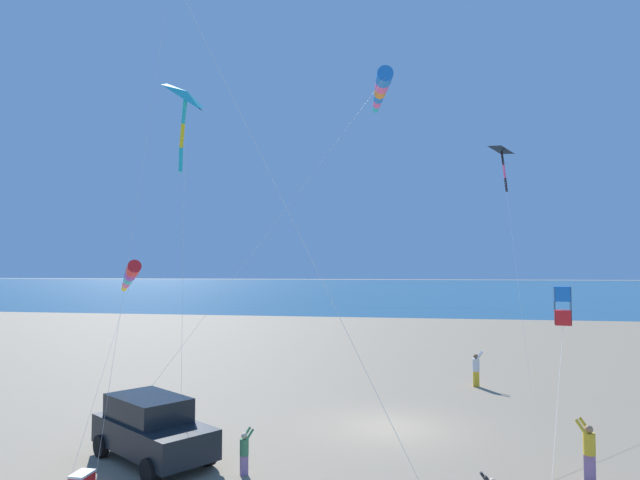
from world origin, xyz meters
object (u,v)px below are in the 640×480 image
(person_adult_flyer, at_px, (476,367))
(kite_windsock_checkered_midright, at_px, (381,88))
(kite_windsock_black_fish_shape, at_px, (130,275))
(kite_delta_magenta_far_left, at_px, (502,150))
(kite_box_orange_high_right, at_px, (563,306))
(person_bystander_far, at_px, (589,447))
(kite_delta_blue_topmost, at_px, (187,98))
(person_child_grey_jacket, at_px, (244,450))
(parked_car, at_px, (152,428))

(person_adult_flyer, relative_size, kite_windsock_checkered_midright, 0.12)
(kite_windsock_black_fish_shape, bearing_deg, kite_windsock_checkered_midright, 98.57)
(kite_delta_magenta_far_left, relative_size, kite_box_orange_high_right, 1.70)
(person_bystander_far, xyz_separation_m, kite_box_orange_high_right, (-7.92, 1.34, 3.29))
(kite_windsock_checkered_midright, relative_size, kite_delta_blue_topmost, 1.11)
(kite_delta_magenta_far_left, bearing_deg, kite_box_orange_high_right, -0.24)
(person_bystander_far, xyz_separation_m, kite_windsock_black_fish_shape, (-6.78, -17.24, 4.53))
(kite_delta_blue_topmost, height_order, kite_box_orange_high_right, kite_delta_blue_topmost)
(kite_windsock_black_fish_shape, distance_m, kite_box_orange_high_right, 18.66)
(kite_windsock_black_fish_shape, relative_size, kite_delta_blue_topmost, 0.93)
(kite_windsock_checkered_midright, height_order, kite_delta_magenta_far_left, kite_delta_magenta_far_left)
(person_bystander_far, xyz_separation_m, kite_delta_magenta_far_left, (-23.57, 1.40, 13.12))
(kite_box_orange_high_right, bearing_deg, kite_delta_blue_topmost, -71.67)
(person_bystander_far, bearing_deg, kite_box_orange_high_right, 170.40)
(kite_delta_magenta_far_left, relative_size, kite_windsock_black_fish_shape, 1.22)
(person_child_grey_jacket, height_order, kite_delta_blue_topmost, kite_delta_blue_topmost)
(parked_car, bearing_deg, person_adult_flyer, 139.32)
(person_adult_flyer, distance_m, kite_windsock_checkered_midright, 13.98)
(kite_box_orange_high_right, bearing_deg, person_bystander_far, -9.60)
(person_adult_flyer, bearing_deg, person_child_grey_jacket, -30.12)
(parked_car, bearing_deg, kite_delta_blue_topmost, -169.26)
(person_adult_flyer, bearing_deg, kite_delta_blue_topmost, -52.99)
(kite_delta_magenta_far_left, xyz_separation_m, kite_box_orange_high_right, (15.64, -0.06, -9.83))
(kite_box_orange_high_right, bearing_deg, kite_windsock_checkered_midright, -94.20)
(parked_car, xyz_separation_m, kite_delta_blue_topmost, (-3.78, -0.72, 11.19))
(person_child_grey_jacket, distance_m, kite_delta_blue_topmost, 12.85)
(person_adult_flyer, xyz_separation_m, kite_windsock_black_fish_shape, (4.88, -15.48, 4.47))
(person_adult_flyer, distance_m, kite_delta_blue_topmost, 18.04)
(kite_windsock_checkered_midright, xyz_separation_m, kite_delta_blue_topmost, (5.31, -6.99, -1.70))
(parked_car, bearing_deg, kite_delta_magenta_far_left, 150.43)
(kite_windsock_checkered_midright, distance_m, kite_box_orange_high_right, 12.19)
(parked_car, distance_m, person_adult_flyer, 16.21)
(person_child_grey_jacket, bearing_deg, kite_windsock_checkered_midright, 161.78)
(person_adult_flyer, height_order, kite_box_orange_high_right, kite_box_orange_high_right)
(kite_delta_blue_topmost, relative_size, kite_box_orange_high_right, 1.50)
(person_bystander_far, bearing_deg, parked_car, -87.09)
(kite_windsock_checkered_midright, height_order, kite_box_orange_high_right, kite_windsock_checkered_midright)
(kite_windsock_checkered_midright, relative_size, kite_delta_magenta_far_left, 0.98)
(person_child_grey_jacket, relative_size, person_bystander_far, 0.78)
(parked_car, distance_m, person_bystander_far, 12.34)
(person_adult_flyer, distance_m, kite_windsock_black_fish_shape, 16.84)
(kite_box_orange_high_right, bearing_deg, kite_windsock_black_fish_shape, -86.48)
(kite_windsock_black_fish_shape, bearing_deg, kite_delta_blue_topmost, 49.20)
(person_child_grey_jacket, height_order, kite_windsock_black_fish_shape, kite_windsock_black_fish_shape)
(kite_windsock_black_fish_shape, bearing_deg, kite_box_orange_high_right, 93.52)
(kite_delta_magenta_far_left, bearing_deg, person_adult_flyer, -14.88)
(person_bystander_far, height_order, kite_windsock_checkered_midright, kite_windsock_checkered_midright)
(person_bystander_far, relative_size, kite_windsock_checkered_midright, 0.11)
(parked_car, xyz_separation_m, person_child_grey_jacket, (0.63, 3.07, -0.26))
(parked_car, relative_size, person_child_grey_jacket, 3.64)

